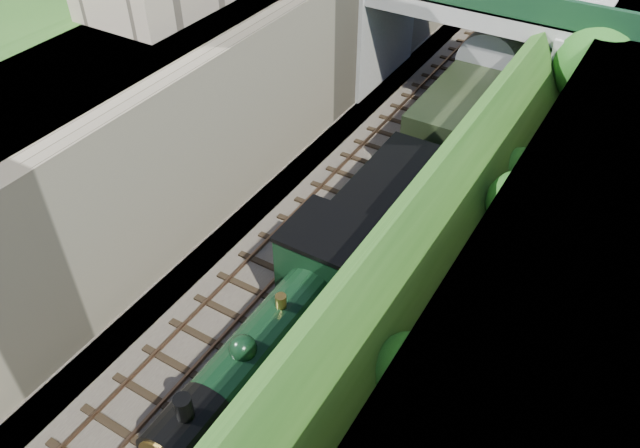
# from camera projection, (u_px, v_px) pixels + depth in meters

# --- Properties ---
(trackbed) EXTENTS (10.00, 90.00, 0.20)m
(trackbed) POSITION_uv_depth(u_px,v_px,m) (438.00, 139.00, 29.93)
(trackbed) COLOR #473F38
(trackbed) RESTS_ON ground
(retaining_wall) EXTENTS (1.00, 90.00, 7.00)m
(retaining_wall) POSITION_uv_depth(u_px,v_px,m) (340.00, 46.00, 29.87)
(retaining_wall) COLOR #756B56
(retaining_wall) RESTS_ON ground
(street_plateau_left) EXTENTS (6.00, 90.00, 7.00)m
(street_plateau_left) POSITION_uv_depth(u_px,v_px,m) (280.00, 31.00, 31.24)
(street_plateau_left) COLOR #262628
(street_plateau_left) RESTS_ON ground
(embankment_slope) EXTENTS (4.58, 90.00, 6.36)m
(embankment_slope) POSITION_uv_depth(u_px,v_px,m) (548.00, 129.00, 25.84)
(embankment_slope) COLOR #1E4714
(embankment_slope) RESTS_ON ground
(track_left) EXTENTS (2.50, 90.00, 0.20)m
(track_left) POSITION_uv_depth(u_px,v_px,m) (401.00, 125.00, 30.62)
(track_left) COLOR black
(track_left) RESTS_ON trackbed
(track_right) EXTENTS (2.50, 90.00, 0.20)m
(track_right) POSITION_uv_depth(u_px,v_px,m) (462.00, 143.00, 29.37)
(track_right) COLOR black
(track_right) RESTS_ON trackbed
(road_bridge) EXTENTS (16.00, 6.40, 7.25)m
(road_bridge) POSITION_uv_depth(u_px,v_px,m) (500.00, 34.00, 29.57)
(road_bridge) COLOR gray
(road_bridge) RESTS_ON ground
(tree) EXTENTS (3.60, 3.80, 6.60)m
(tree) POSITION_uv_depth(u_px,v_px,m) (600.00, 67.00, 25.71)
(tree) COLOR black
(tree) RESTS_ON ground
(locomotive) EXTENTS (3.10, 10.22, 3.83)m
(locomotive) POSITION_uv_depth(u_px,v_px,m) (280.00, 341.00, 18.37)
(locomotive) COLOR black
(locomotive) RESTS_ON trackbed
(tender) EXTENTS (2.70, 6.00, 3.05)m
(tender) POSITION_uv_depth(u_px,v_px,m) (390.00, 212.00, 23.33)
(tender) COLOR black
(tender) RESTS_ON trackbed
(coach_front) EXTENTS (2.90, 18.00, 3.70)m
(coach_front) POSITION_uv_depth(u_px,v_px,m) (502.00, 69.00, 31.24)
(coach_front) COLOR black
(coach_front) RESTS_ON trackbed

